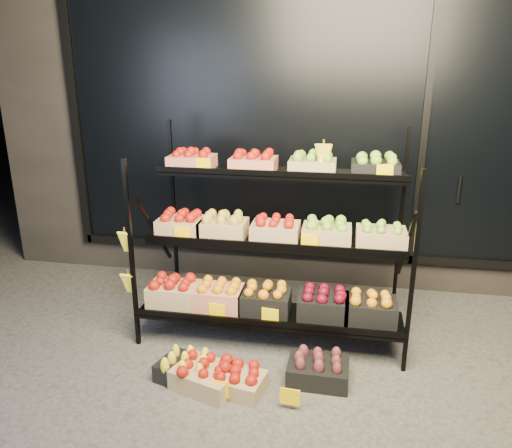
% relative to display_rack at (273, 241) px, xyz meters
% --- Properties ---
extents(ground, '(24.00, 24.00, 0.00)m').
position_rel_display_rack_xyz_m(ground, '(0.01, -0.60, -0.79)').
color(ground, '#514F4C').
rests_on(ground, ground).
extents(building, '(6.00, 2.08, 3.50)m').
position_rel_display_rack_xyz_m(building, '(0.01, 1.99, 0.96)').
color(building, '#2D2826').
rests_on(building, ground).
extents(display_rack, '(2.18, 1.02, 1.66)m').
position_rel_display_rack_xyz_m(display_rack, '(0.00, 0.00, 0.00)').
color(display_rack, black).
rests_on(display_rack, ground).
extents(tag_floor_a, '(0.13, 0.01, 0.12)m').
position_rel_display_rack_xyz_m(tag_floor_a, '(-0.20, -1.00, -0.73)').
color(tag_floor_a, '#FDCA00').
rests_on(tag_floor_a, ground).
extents(tag_floor_b, '(0.13, 0.01, 0.12)m').
position_rel_display_rack_xyz_m(tag_floor_b, '(0.27, -1.00, -0.73)').
color(tag_floor_b, '#FDCA00').
rests_on(tag_floor_b, ground).
extents(floor_crate_left, '(0.50, 0.43, 0.21)m').
position_rel_display_rack_xyz_m(floor_crate_left, '(-0.33, -0.86, -0.69)').
color(floor_crate_left, tan).
rests_on(floor_crate_left, ground).
extents(floor_crate_midleft, '(0.46, 0.39, 0.20)m').
position_rel_display_rack_xyz_m(floor_crate_midleft, '(-0.49, -0.81, -0.69)').
color(floor_crate_midleft, black).
rests_on(floor_crate_midleft, ground).
extents(floor_crate_midright, '(0.41, 0.34, 0.19)m').
position_rel_display_rack_xyz_m(floor_crate_midright, '(-0.11, -0.86, -0.70)').
color(floor_crate_midright, tan).
rests_on(floor_crate_midright, ground).
extents(floor_crate_right, '(0.43, 0.32, 0.21)m').
position_rel_display_rack_xyz_m(floor_crate_right, '(0.43, -0.65, -0.69)').
color(floor_crate_right, black).
rests_on(floor_crate_right, ground).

